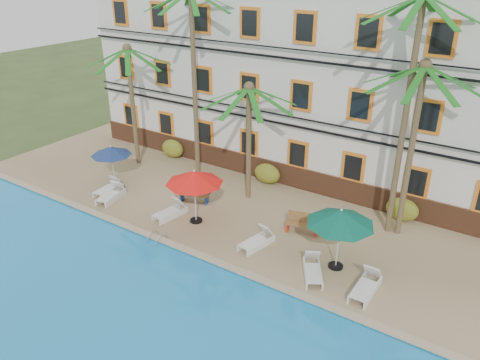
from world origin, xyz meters
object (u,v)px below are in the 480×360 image
Objects in this scene: palm_e at (415,126)px; lounger_d at (257,240)px; palm_a at (131,87)px; lounger_e at (313,269)px; lounger_f at (366,286)px; umbrella_green at (341,218)px; palm_b at (193,62)px; pool_ladder at (157,240)px; bench_right at (303,223)px; lounger_a at (109,188)px; lounger_c at (171,211)px; bench_left at (195,193)px; umbrella_red at (194,178)px; palm_d at (409,91)px; palm_c at (249,123)px; lounger_b at (111,194)px; umbrella_blue at (111,151)px.

lounger_d is (-4.67, -4.35, -4.71)m from palm_e.
palm_a is 14.81m from lounger_e.
palm_a is at bearing 160.63° from lounger_d.
umbrella_green is at bearing 150.52° from lounger_f.
pool_ladder is at bearing -66.16° from palm_b.
lounger_a is at bearing -168.63° from bench_right.
lounger_d is at bearing 174.88° from lounger_f.
bench_left reaches higher than lounger_c.
lounger_a is 11.95m from lounger_e.
palm_a is 3.80× the size of lounger_d.
umbrella_red is at bearing -52.87° from palm_b.
palm_d is at bearing 35.63° from bench_right.
lounger_c reaches higher than pool_ladder.
umbrella_green is 2.28m from lounger_e.
palm_e reaches higher than palm_c.
lounger_d is at bearing 168.44° from lounger_e.
palm_d is at bearing 98.06° from lounger_f.
lounger_b is at bearing -175.77° from umbrella_green.
lounger_b is at bearing -108.00° from palm_b.
umbrella_red is at bearing -26.30° from palm_a.
palm_d is 5.65× the size of lounger_c.
lounger_d is at bearing -137.03° from palm_e.
lounger_f is at bearing -87.08° from palm_e.
palm_c is 5.43m from bench_right.
palm_a is at bearing -177.84° from palm_d.
palm_c is 5.86m from lounger_d.
bench_right is (-2.30, 1.63, -1.78)m from umbrella_green.
palm_b reaches higher than palm_a.
umbrella_green reaches higher than umbrella_red.
lounger_d is at bearing -34.03° from palm_b.
palm_e is 6.71m from lounger_f.
lounger_d is 2.33m from bench_right.
bench_right is at bearing 14.78° from lounger_b.
palm_c is at bearing 20.39° from umbrella_blue.
umbrella_green reaches higher than lounger_e.
palm_b is 11.68m from umbrella_green.
palm_e reaches higher than lounger_a.
palm_b is at bearing 178.96° from palm_e.
palm_d reaches higher than palm_b.
umbrella_blue is (-2.98, -3.54, -4.42)m from palm_b.
palm_c is 9.42m from lounger_f.
bench_right is at bearing -147.22° from palm_e.
umbrella_green is at bearing -35.36° from bench_right.
palm_d is 7.06m from bench_right.
palm_b is 5.35× the size of lounger_f.
bench_right is at bearing 144.64° from umbrella_green.
palm_b is 6.40m from umbrella_blue.
lounger_f is 9.89m from bench_left.
umbrella_green reaches higher than bench_right.
umbrella_blue is 1.17× the size of lounger_f.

